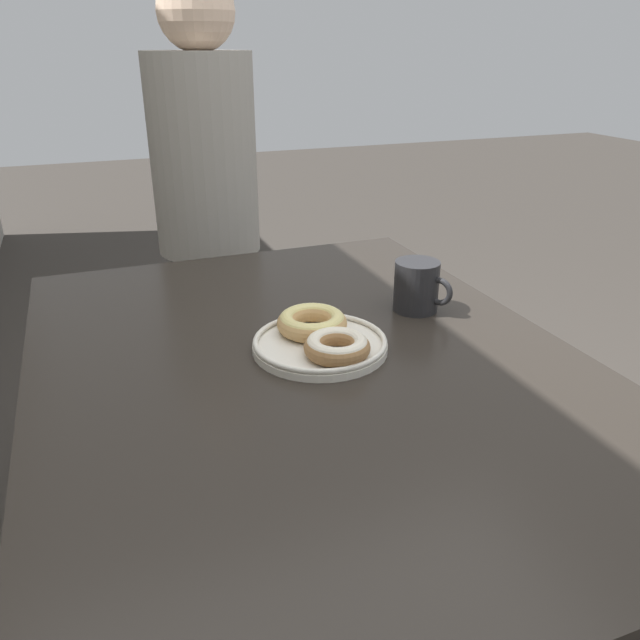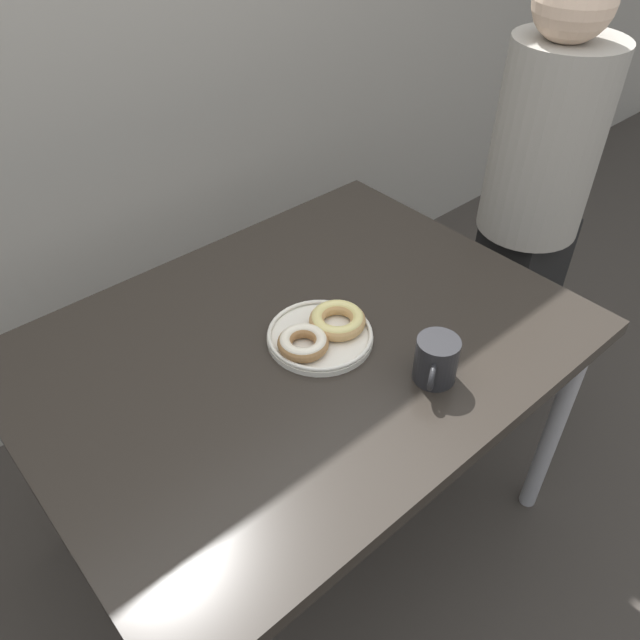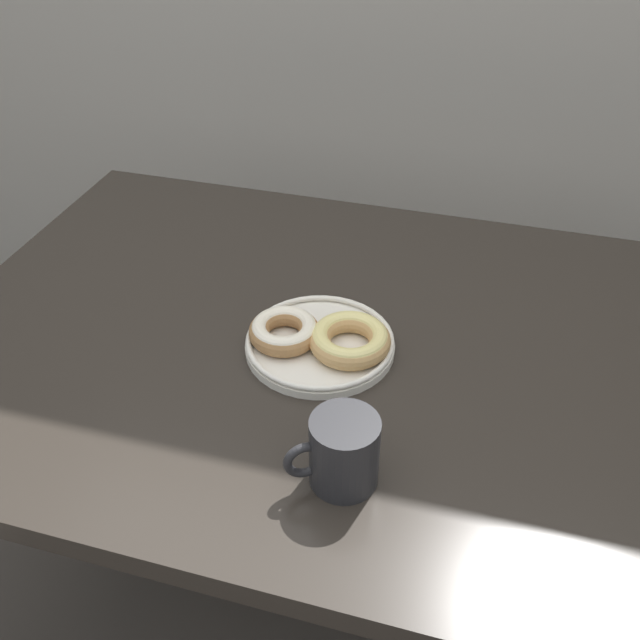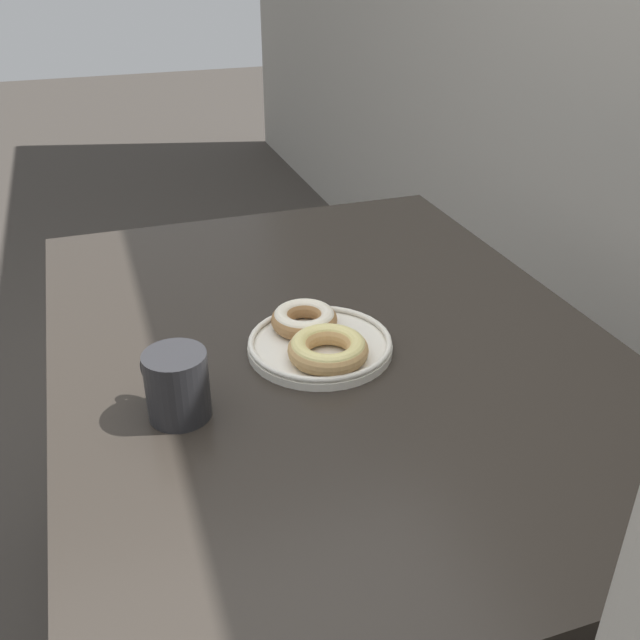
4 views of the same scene
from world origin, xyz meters
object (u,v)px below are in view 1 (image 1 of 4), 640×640
(donut_plate, at_px, (321,337))
(person_figure, at_px, (208,228))
(dining_table, at_px, (309,394))
(coffee_mug, at_px, (417,286))

(donut_plate, relative_size, person_figure, 0.17)
(dining_table, bearing_deg, coffee_mug, -65.04)
(dining_table, relative_size, person_figure, 0.88)
(donut_plate, bearing_deg, person_figure, 1.82)
(donut_plate, height_order, coffee_mug, coffee_mug)
(dining_table, bearing_deg, person_figure, -0.47)
(coffee_mug, bearing_deg, person_figure, 19.76)
(coffee_mug, bearing_deg, donut_plate, 111.77)
(dining_table, distance_m, donut_plate, 0.11)
(person_figure, bearing_deg, coffee_mug, -160.24)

